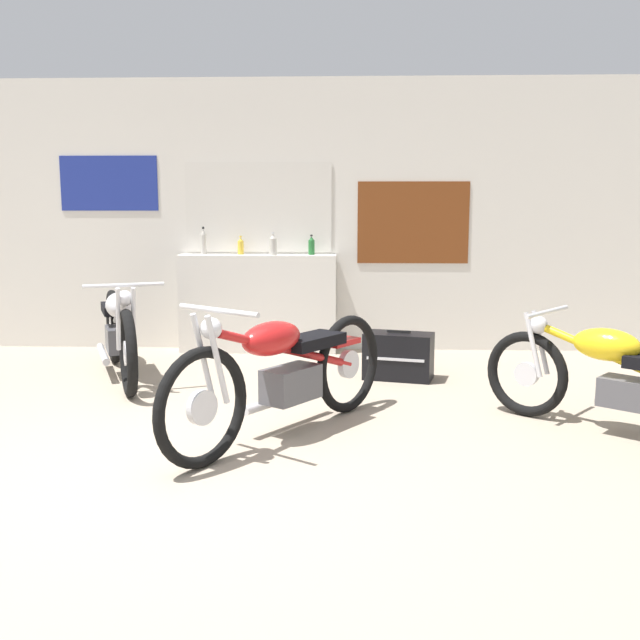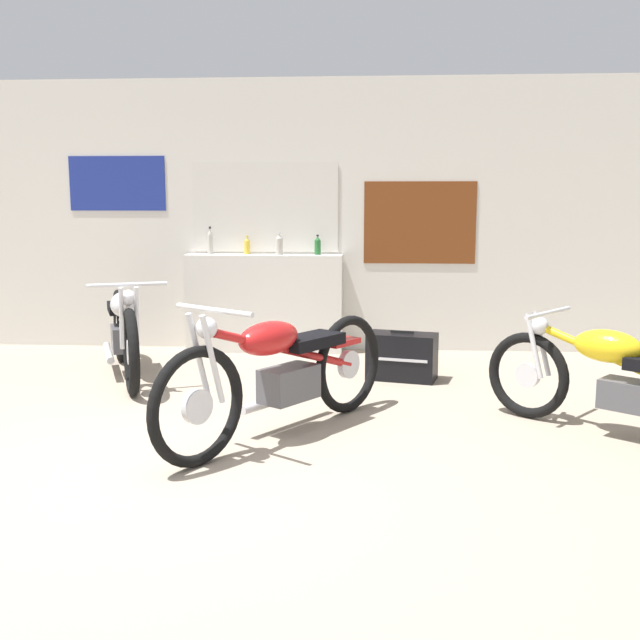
% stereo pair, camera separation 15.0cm
% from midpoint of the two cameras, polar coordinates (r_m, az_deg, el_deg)
% --- Properties ---
extents(ground_plane, '(24.00, 24.00, 0.00)m').
position_cam_midpoint_polar(ground_plane, '(4.53, -11.15, -11.32)').
color(ground_plane, gray).
extents(wall_back, '(10.00, 0.07, 2.80)m').
position_cam_midpoint_polar(wall_back, '(7.92, -4.35, 7.90)').
color(wall_back, silver).
rests_on(wall_back, ground_plane).
extents(sill_counter, '(1.62, 0.28, 1.01)m').
position_cam_midpoint_polar(sill_counter, '(7.80, -3.72, 1.29)').
color(sill_counter, silver).
rests_on(sill_counter, ground_plane).
extents(bottle_leftmost, '(0.06, 0.06, 0.28)m').
position_cam_midpoint_polar(bottle_leftmost, '(7.86, -7.82, 5.91)').
color(bottle_leftmost, '#B7B2A8').
rests_on(bottle_leftmost, sill_counter).
extents(bottle_left_center, '(0.06, 0.06, 0.19)m').
position_cam_midpoint_polar(bottle_left_center, '(7.80, -5.02, 5.63)').
color(bottle_left_center, gold).
rests_on(bottle_left_center, sill_counter).
extents(bottle_center, '(0.07, 0.07, 0.23)m').
position_cam_midpoint_polar(bottle_center, '(7.67, -2.56, 5.75)').
color(bottle_center, '#B7B2A8').
rests_on(bottle_center, sill_counter).
extents(bottle_right_center, '(0.07, 0.07, 0.21)m').
position_cam_midpoint_polar(bottle_right_center, '(7.71, 0.38, 5.67)').
color(bottle_right_center, '#23662D').
rests_on(bottle_right_center, sill_counter).
extents(motorcycle_silver, '(0.94, 1.94, 0.91)m').
position_cam_midpoint_polar(motorcycle_silver, '(6.85, -14.08, -0.70)').
color(motorcycle_silver, black).
rests_on(motorcycle_silver, ground_plane).
extents(motorcycle_yellow, '(1.57, 1.31, 0.80)m').
position_cam_midpoint_polar(motorcycle_yellow, '(5.37, 22.76, -4.15)').
color(motorcycle_yellow, black).
rests_on(motorcycle_yellow, ground_plane).
extents(motorcycle_red, '(1.34, 1.85, 0.94)m').
position_cam_midpoint_polar(motorcycle_red, '(4.98, -2.09, -3.85)').
color(motorcycle_red, black).
rests_on(motorcycle_red, ground_plane).
extents(hard_case_black, '(0.65, 0.44, 0.44)m').
position_cam_midpoint_polar(hard_case_black, '(6.64, 6.91, -2.77)').
color(hard_case_black, black).
rests_on(hard_case_black, ground_plane).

